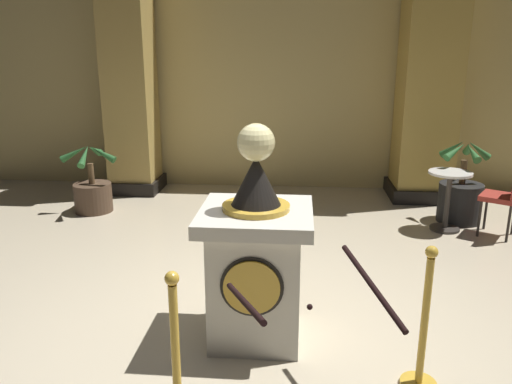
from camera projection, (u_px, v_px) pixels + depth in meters
The scene contains 12 objects.
ground_plane at pixel (251, 319), 4.16m from camera, with size 10.24×10.24×0.00m, color beige.
back_wall at pixel (277, 60), 7.78m from camera, with size 10.24×0.16×4.04m, color tan.
pedestal_clock at pixel (256, 259), 3.75m from camera, with size 0.83×0.83×1.67m.
stanchion_near at pixel (177, 379), 2.83m from camera, with size 0.24×0.24×1.02m.
stanchion_far at pixel (423, 340), 3.23m from camera, with size 0.24×0.24×1.00m.
velvet_rope at pixel (310, 293), 2.91m from camera, with size 1.06×1.04×0.22m.
column_left at pixel (129, 67), 7.48m from camera, with size 0.82×0.82×3.88m.
column_right at pixel (430, 67), 7.11m from camera, with size 0.95×0.95×3.88m.
potted_palm_left at pixel (93, 192), 6.87m from camera, with size 0.78×0.77×0.98m.
potted_palm_right at pixel (460, 197), 6.46m from camera, with size 0.66×0.67×1.11m.
cafe_table at pixel (448, 193), 6.10m from camera, with size 0.52×0.52×0.74m.
cafe_chair_red at pixel (508, 191), 5.84m from camera, with size 0.55×0.55×0.96m.
Camera 1 is at (0.36, -3.70, 2.15)m, focal length 34.99 mm.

